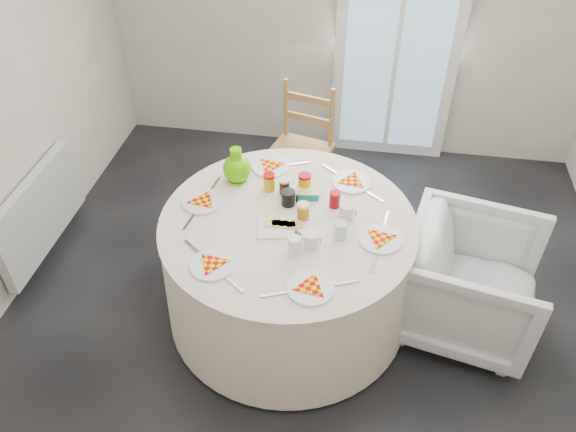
% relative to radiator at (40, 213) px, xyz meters
% --- Properties ---
extents(floor, '(4.00, 4.00, 0.00)m').
position_rel_radiator_xyz_m(floor, '(1.94, -0.20, -0.38)').
color(floor, black).
rests_on(floor, ground).
extents(wall_back, '(4.00, 0.02, 2.60)m').
position_rel_radiator_xyz_m(wall_back, '(1.94, 1.80, 0.92)').
color(wall_back, '#BCB5A3').
rests_on(wall_back, floor).
extents(glass_door, '(1.00, 0.08, 2.10)m').
position_rel_radiator_xyz_m(glass_door, '(2.34, 1.75, 0.67)').
color(glass_door, silver).
rests_on(glass_door, floor).
extents(radiator, '(0.07, 1.00, 0.55)m').
position_rel_radiator_xyz_m(radiator, '(0.00, 0.00, 0.00)').
color(radiator, silver).
rests_on(radiator, floor).
extents(table, '(1.54, 1.54, 0.78)m').
position_rel_radiator_xyz_m(table, '(1.78, -0.24, -0.01)').
color(table, white).
rests_on(table, floor).
extents(wooden_chair, '(0.53, 0.51, 0.97)m').
position_rel_radiator_xyz_m(wooden_chair, '(1.68, 0.89, 0.09)').
color(wooden_chair, '#A26E35').
rests_on(wooden_chair, floor).
extents(armchair, '(0.88, 0.92, 0.81)m').
position_rel_radiator_xyz_m(armchair, '(2.89, -0.17, 0.01)').
color(armchair, silver).
rests_on(armchair, floor).
extents(place_settings, '(1.70, 1.70, 0.02)m').
position_rel_radiator_xyz_m(place_settings, '(1.78, -0.24, 0.39)').
color(place_settings, white).
rests_on(place_settings, table).
extents(jar_cluster, '(0.49, 0.28, 0.14)m').
position_rel_radiator_xyz_m(jar_cluster, '(1.81, -0.01, 0.44)').
color(jar_cluster, '#944420').
rests_on(jar_cluster, table).
extents(butter_tub, '(0.15, 0.11, 0.05)m').
position_rel_radiator_xyz_m(butter_tub, '(1.86, 0.00, 0.41)').
color(butter_tub, '#028A8A').
rests_on(butter_tub, table).
extents(green_pitcher, '(0.22, 0.22, 0.23)m').
position_rel_radiator_xyz_m(green_pitcher, '(1.40, 0.10, 0.49)').
color(green_pitcher, '#57C301').
rests_on(green_pitcher, table).
extents(cheese_platter, '(0.32, 0.23, 0.04)m').
position_rel_radiator_xyz_m(cheese_platter, '(1.76, -0.30, 0.39)').
color(cheese_platter, silver).
rests_on(cheese_platter, table).
extents(mugs_glasses, '(0.79, 0.79, 0.11)m').
position_rel_radiator_xyz_m(mugs_glasses, '(1.93, -0.21, 0.43)').
color(mugs_glasses, gray).
rests_on(mugs_glasses, table).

